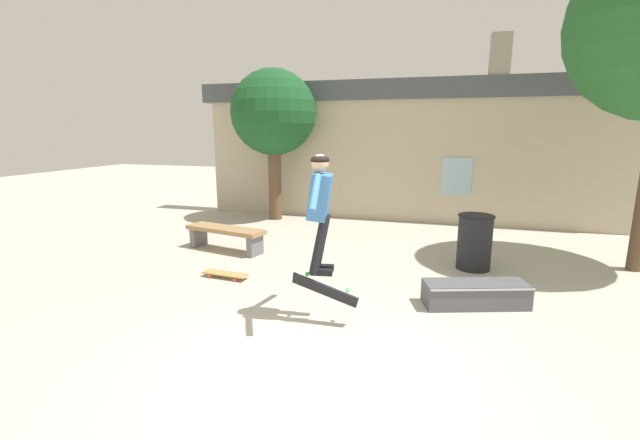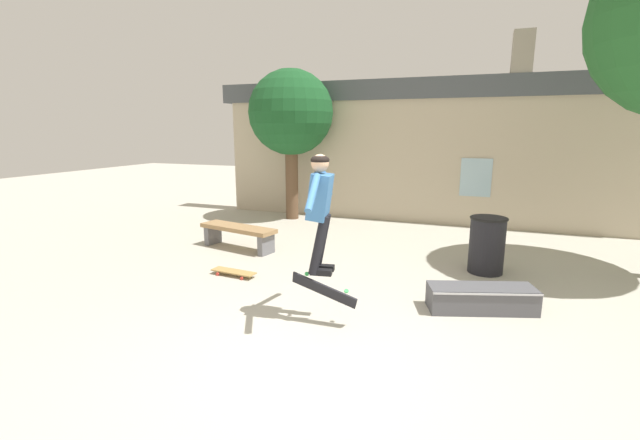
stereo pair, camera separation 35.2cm
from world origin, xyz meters
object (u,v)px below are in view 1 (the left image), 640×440
at_px(park_bench, 225,234).
at_px(trash_bin, 475,241).
at_px(tree_left, 273,114).
at_px(skater, 320,203).
at_px(skate_ledge, 475,294).
at_px(skateboard_resting, 225,274).
at_px(skateboard_flipping, 325,290).

height_order(park_bench, trash_bin, trash_bin).
height_order(tree_left, trash_bin, tree_left).
relative_size(tree_left, skater, 2.66).
height_order(skate_ledge, skateboard_resting, skate_ledge).
relative_size(trash_bin, skater, 0.65).
height_order(trash_bin, skater, skater).
relative_size(skate_ledge, skateboard_resting, 1.83).
bearing_deg(skate_ledge, tree_left, 118.18).
relative_size(tree_left, trash_bin, 4.08).
xyz_separation_m(skater, skateboard_flipping, (0.09, -0.09, -1.04)).
xyz_separation_m(park_bench, trash_bin, (4.58, 0.22, 0.15)).
height_order(tree_left, skateboard_resting, tree_left).
bearing_deg(skater, skateboard_resting, 142.59).
bearing_deg(park_bench, skater, -30.67).
relative_size(skateboard_flipping, skateboard_resting, 1.09).
xyz_separation_m(skate_ledge, trash_bin, (0.05, 1.64, 0.33)).
height_order(trash_bin, skateboard_resting, trash_bin).
relative_size(skate_ledge, skater, 1.00).
bearing_deg(skateboard_flipping, park_bench, 135.66).
xyz_separation_m(tree_left, skater, (2.88, -5.50, -1.23)).
distance_m(tree_left, park_bench, 3.88).
distance_m(park_bench, skateboard_resting, 1.63).
bearing_deg(skateboard_flipping, tree_left, 116.25).
bearing_deg(park_bench, trash_bin, 14.59).
height_order(skate_ledge, skater, skater).
height_order(skate_ledge, skateboard_flipping, skateboard_flipping).
distance_m(tree_left, trash_bin, 6.00).
height_order(trash_bin, skateboard_flipping, trash_bin).
height_order(skateboard_flipping, skateboard_resting, skateboard_flipping).
bearing_deg(trash_bin, tree_left, 149.40).
relative_size(trash_bin, skateboard_resting, 1.20).
bearing_deg(skate_ledge, park_bench, 144.10).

